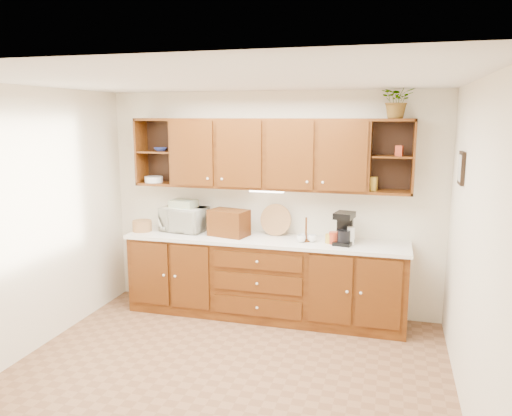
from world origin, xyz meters
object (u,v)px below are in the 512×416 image
Objects in this scene: bread_box at (229,223)px; coffee_maker at (344,229)px; microwave at (184,219)px; potted_plant at (398,100)px.

coffee_maker is (1.33, -0.03, 0.02)m from bread_box.
bread_box is (0.60, -0.09, 0.01)m from microwave.
microwave is at bearing -175.31° from bread_box.
coffee_maker is 1.46m from potted_plant.
coffee_maker reaches higher than microwave.
potted_plant is (0.49, 0.13, 1.37)m from coffee_maker.
bread_box is 1.15× the size of potted_plant.
coffee_maker is (1.94, -0.12, 0.03)m from microwave.
bread_box is 2.29m from potted_plant.
bread_box is at bearing -1.53° from microwave.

